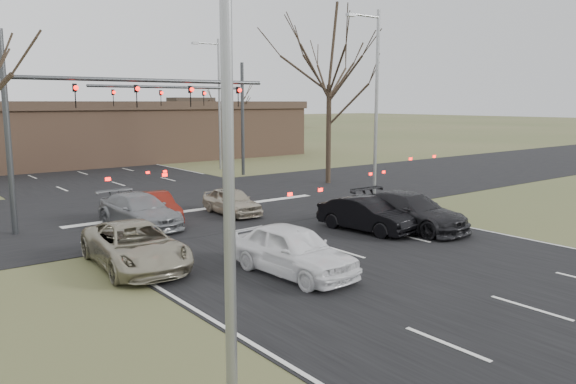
% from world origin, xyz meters
% --- Properties ---
extents(ground, '(360.00, 360.00, 0.00)m').
position_xyz_m(ground, '(0.00, 0.00, 0.00)').
color(ground, '#45512B').
rests_on(ground, ground).
extents(road_cross, '(200.00, 14.00, 0.02)m').
position_xyz_m(road_cross, '(0.00, 15.00, 0.01)').
color(road_cross, black).
rests_on(road_cross, ground).
extents(building, '(42.40, 10.40, 5.30)m').
position_xyz_m(building, '(2.00, 38.00, 2.67)').
color(building, brown).
rests_on(building, ground).
extents(mast_arm_near, '(12.12, 0.24, 8.00)m').
position_xyz_m(mast_arm_near, '(-5.23, 13.00, 5.07)').
color(mast_arm_near, '#383A3D').
rests_on(mast_arm_near, ground).
extents(mast_arm_far, '(11.12, 0.24, 8.00)m').
position_xyz_m(mast_arm_far, '(6.18, 23.00, 5.02)').
color(mast_arm_far, '#383A3D').
rests_on(mast_arm_far, ground).
extents(streetlight_left, '(2.34, 0.25, 10.00)m').
position_xyz_m(streetlight_left, '(-8.82, -4.00, 5.59)').
color(streetlight_left, gray).
rests_on(streetlight_left, ground).
extents(streetlight_right_near, '(2.34, 0.25, 10.00)m').
position_xyz_m(streetlight_right_near, '(8.82, 10.00, 5.59)').
color(streetlight_right_near, gray).
rests_on(streetlight_right_near, ground).
extents(streetlight_right_far, '(2.34, 0.25, 10.00)m').
position_xyz_m(streetlight_right_far, '(9.32, 27.00, 5.59)').
color(streetlight_right_far, gray).
rests_on(streetlight_right_far, ground).
extents(tree_right_near, '(6.90, 6.90, 11.50)m').
position_xyz_m(tree_right_near, '(11.00, 16.00, 8.90)').
color(tree_right_near, black).
rests_on(tree_right_near, ground).
extents(tree_right_far, '(5.40, 5.40, 9.00)m').
position_xyz_m(tree_right_far, '(15.00, 35.00, 6.96)').
color(tree_right_far, black).
rests_on(tree_right_far, ground).
extents(car_silver_suv, '(2.79, 5.32, 1.43)m').
position_xyz_m(car_silver_suv, '(-6.50, 5.74, 0.71)').
color(car_silver_suv, gray).
rests_on(car_silver_suv, ground).
extents(car_white_sedan, '(2.12, 4.66, 1.55)m').
position_xyz_m(car_white_sedan, '(-3.00, 2.04, 0.77)').
color(car_white_sedan, white).
rests_on(car_white_sedan, ground).
extents(car_black_hatch, '(1.98, 4.38, 1.39)m').
position_xyz_m(car_black_hatch, '(3.00, 4.75, 0.70)').
color(car_black_hatch, black).
rests_on(car_black_hatch, ground).
extents(car_charcoal_sedan, '(2.27, 5.29, 1.52)m').
position_xyz_m(car_charcoal_sedan, '(4.70, 3.92, 0.76)').
color(car_charcoal_sedan, black).
rests_on(car_charcoal_sedan, ground).
extents(car_grey_ahead, '(2.41, 5.01, 1.41)m').
position_xyz_m(car_grey_ahead, '(-4.00, 11.24, 0.70)').
color(car_grey_ahead, gray).
rests_on(car_grey_ahead, ground).
extents(car_red_ahead, '(1.85, 4.04, 1.28)m').
position_xyz_m(car_red_ahead, '(-3.00, 11.88, 0.64)').
color(car_red_ahead, '#5F150D').
rests_on(car_red_ahead, ground).
extents(car_silver_ahead, '(1.66, 3.78, 1.27)m').
position_xyz_m(car_silver_ahead, '(0.50, 11.08, 0.63)').
color(car_silver_ahead, '#ABA08A').
rests_on(car_silver_ahead, ground).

